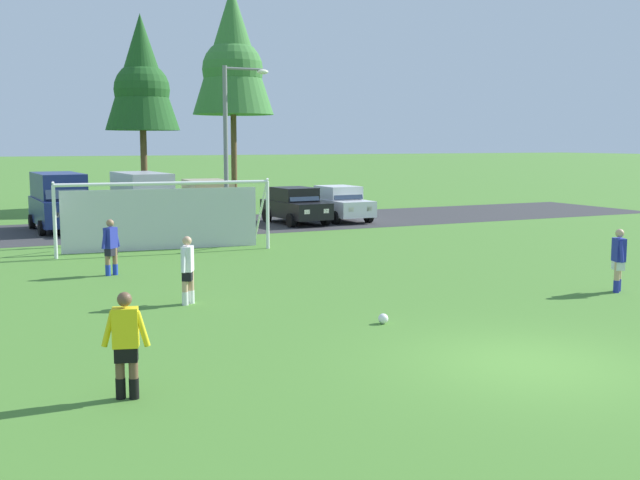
# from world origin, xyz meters

# --- Properties ---
(ground_plane) EXTENTS (400.00, 400.00, 0.00)m
(ground_plane) POSITION_xyz_m (0.00, 15.00, 0.00)
(ground_plane) COLOR #477A2D
(parking_lot_strip) EXTENTS (52.00, 8.40, 0.01)m
(parking_lot_strip) POSITION_xyz_m (0.00, 24.08, 0.00)
(parking_lot_strip) COLOR #333335
(parking_lot_strip) RESTS_ON ground
(soccer_ball) EXTENTS (0.22, 0.22, 0.22)m
(soccer_ball) POSITION_xyz_m (-0.78, 3.69, 0.11)
(soccer_ball) COLOR white
(soccer_ball) RESTS_ON ground
(soccer_goal) EXTENTS (7.57, 2.65, 2.57)m
(soccer_goal) POSITION_xyz_m (-2.27, 16.78, 1.29)
(soccer_goal) COLOR white
(soccer_goal) RESTS_ON ground
(referee) EXTENTS (0.70, 0.37, 1.64)m
(referee) POSITION_xyz_m (-6.70, 1.17, 0.82)
(referee) COLOR brown
(referee) RESTS_ON ground
(player_striker_near) EXTENTS (0.45, 0.67, 1.64)m
(player_striker_near) POSITION_xyz_m (6.46, 4.14, 0.82)
(player_striker_near) COLOR tan
(player_striker_near) RESTS_ON ground
(player_midfield_center) EXTENTS (0.64, 0.52, 1.64)m
(player_midfield_center) POSITION_xyz_m (-4.91, 12.30, 0.82)
(player_midfield_center) COLOR #936B4C
(player_midfield_center) RESTS_ON ground
(player_defender_far) EXTENTS (0.49, 0.65, 1.64)m
(player_defender_far) POSITION_xyz_m (-4.00, 7.42, 0.82)
(player_defender_far) COLOR tan
(player_defender_far) RESTS_ON ground
(parked_car_slot_far_left) EXTENTS (2.35, 4.88, 2.52)m
(parked_car_slot_far_left) POSITION_xyz_m (-4.84, 24.85, 1.34)
(parked_car_slot_far_left) COLOR navy
(parked_car_slot_far_left) RESTS_ON ground
(parked_car_slot_left) EXTENTS (2.37, 4.89, 2.52)m
(parked_car_slot_left) POSITION_xyz_m (-1.47, 23.61, 1.34)
(parked_car_slot_left) COLOR #B2B2BC
(parked_car_slot_left) RESTS_ON ground
(parked_car_slot_center_left) EXTENTS (2.37, 4.72, 2.16)m
(parked_car_slot_center_left) POSITION_xyz_m (1.38, 23.10, 1.11)
(parked_car_slot_center_left) COLOR tan
(parked_car_slot_center_left) RESTS_ON ground
(parked_car_slot_center) EXTENTS (2.23, 4.30, 1.72)m
(parked_car_slot_center) POSITION_xyz_m (5.65, 23.09, 0.88)
(parked_car_slot_center) COLOR black
(parked_car_slot_center) RESTS_ON ground
(parked_car_slot_center_right) EXTENTS (2.09, 4.23, 1.72)m
(parked_car_slot_center_right) POSITION_xyz_m (8.09, 23.30, 0.88)
(parked_car_slot_center_right) COLOR silver
(parked_car_slot_center_right) RESTS_ON ground
(tree_mid_left) EXTENTS (4.06, 4.06, 10.82)m
(tree_mid_left) POSITION_xyz_m (0.66, 32.71, 7.44)
(tree_mid_left) COLOR brown
(tree_mid_left) RESTS_ON ground
(tree_center_back) EXTENTS (5.00, 5.00, 13.32)m
(tree_center_back) POSITION_xyz_m (6.90, 35.51, 9.17)
(tree_center_back) COLOR brown
(tree_center_back) RESTS_ON ground
(street_lamp) EXTENTS (2.00, 0.32, 6.84)m
(street_lamp) POSITION_xyz_m (1.10, 19.14, 3.56)
(street_lamp) COLOR slate
(street_lamp) RESTS_ON ground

